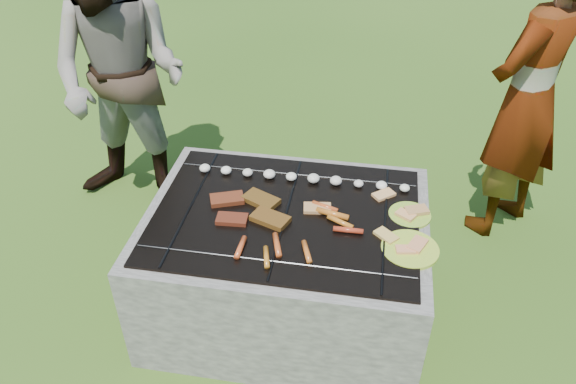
# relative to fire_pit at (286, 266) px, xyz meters

# --- Properties ---
(lawn) EXTENTS (60.00, 60.00, 0.00)m
(lawn) POSITION_rel_fire_pit_xyz_m (0.00, 0.00, -0.28)
(lawn) COLOR #274B12
(lawn) RESTS_ON ground
(fire_pit) EXTENTS (1.30, 1.00, 0.62)m
(fire_pit) POSITION_rel_fire_pit_xyz_m (0.00, 0.00, 0.00)
(fire_pit) COLOR gray
(fire_pit) RESTS_ON ground
(mushrooms) EXTENTS (1.05, 0.06, 0.04)m
(mushrooms) POSITION_rel_fire_pit_xyz_m (0.02, 0.27, 0.35)
(mushrooms) COLOR beige
(mushrooms) RESTS_ON fire_pit
(pork_slabs) EXTENTS (0.41, 0.28, 0.02)m
(pork_slabs) POSITION_rel_fire_pit_xyz_m (-0.17, -0.00, 0.34)
(pork_slabs) COLOR #983A1B
(pork_slabs) RESTS_ON fire_pit
(sausages) EXTENTS (0.52, 0.47, 0.03)m
(sausages) POSITION_rel_fire_pit_xyz_m (0.12, -0.13, 0.34)
(sausages) COLOR orange
(sausages) RESTS_ON fire_pit
(bread_on_grate) EXTENTS (0.45, 0.41, 0.02)m
(bread_on_grate) POSITION_rel_fire_pit_xyz_m (0.30, 0.06, 0.34)
(bread_on_grate) COLOR tan
(bread_on_grate) RESTS_ON fire_pit
(plate_far) EXTENTS (0.23, 0.23, 0.03)m
(plate_far) POSITION_rel_fire_pit_xyz_m (0.56, 0.10, 0.33)
(plate_far) COLOR gold
(plate_far) RESTS_ON fire_pit
(plate_near) EXTENTS (0.31, 0.31, 0.03)m
(plate_near) POSITION_rel_fire_pit_xyz_m (0.56, -0.14, 0.33)
(plate_near) COLOR #F1EF39
(plate_near) RESTS_ON fire_pit
(cook) EXTENTS (0.71, 0.72, 1.68)m
(cook) POSITION_rel_fire_pit_xyz_m (1.16, 0.90, 0.56)
(cook) COLOR gray
(cook) RESTS_ON ground
(bystander) EXTENTS (0.90, 0.74, 1.70)m
(bystander) POSITION_rel_fire_pit_xyz_m (-1.09, 0.77, 0.57)
(bystander) COLOR #A99B8D
(bystander) RESTS_ON ground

